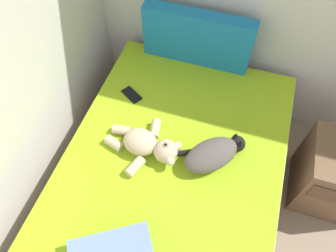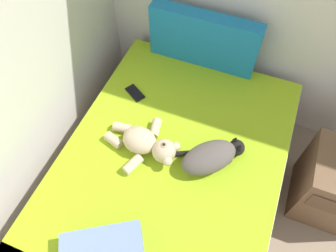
# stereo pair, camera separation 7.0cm
# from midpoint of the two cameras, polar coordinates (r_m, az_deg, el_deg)

# --- Properties ---
(bed) EXTENTS (1.35, 2.02, 0.57)m
(bed) POSITION_cam_midpoint_polar(r_m,az_deg,el_deg) (2.14, 0.66, -11.50)
(bed) COLOR brown
(bed) RESTS_ON ground_plane
(patterned_cushion) EXTENTS (0.77, 0.11, 0.40)m
(patterned_cushion) POSITION_cam_midpoint_polar(r_m,az_deg,el_deg) (2.28, 7.35, 15.21)
(patterned_cushion) COLOR #1972AD
(patterned_cushion) RESTS_ON bed
(cat) EXTENTS (0.42, 0.38, 0.15)m
(cat) POSITION_cam_midpoint_polar(r_m,az_deg,el_deg) (1.86, 8.98, -5.49)
(cat) COLOR #59514C
(cat) RESTS_ON bed
(teddy_bear) EXTENTS (0.47, 0.42, 0.15)m
(teddy_bear) POSITION_cam_midpoint_polar(r_m,az_deg,el_deg) (1.88, -2.86, -3.24)
(teddy_bear) COLOR beige
(teddy_bear) RESTS_ON bed
(cell_phone) EXTENTS (0.16, 0.14, 0.01)m
(cell_phone) POSITION_cam_midpoint_polar(r_m,az_deg,el_deg) (2.19, -5.09, 5.97)
(cell_phone) COLOR black
(cell_phone) RESTS_ON bed
(nightstand) EXTENTS (0.46, 0.48, 0.55)m
(nightstand) POSITION_cam_midpoint_polar(r_m,az_deg,el_deg) (2.45, 28.83, -9.47)
(nightstand) COLOR brown
(nightstand) RESTS_ON ground_plane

